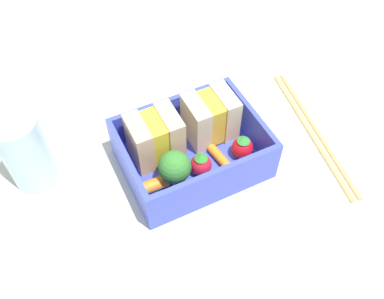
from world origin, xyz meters
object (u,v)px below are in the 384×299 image
object	(u,v)px
drinking_glass	(25,151)
chopstick_pair	(314,130)
carrot_stick_far_left	(152,185)
strawberry_left	(243,147)
broccoli_floret	(175,167)
sandwich_center_left	(210,117)
carrot_stick_left	(222,160)
sandwich_left	(155,138)
strawberry_far_left	(204,163)

from	to	relation	value
drinking_glass	chopstick_pair	bearing A→B (deg)	-14.59
carrot_stick_far_left	strawberry_left	world-z (taller)	strawberry_left
broccoli_floret	chopstick_pair	bearing A→B (deg)	-0.32
drinking_glass	carrot_stick_far_left	bearing A→B (deg)	-36.53
broccoli_floret	chopstick_pair	distance (cm)	19.73
sandwich_center_left	strawberry_left	world-z (taller)	sandwich_center_left
carrot_stick_left	drinking_glass	bearing A→B (deg)	156.99
sandwich_left	drinking_glass	distance (cm)	14.23
sandwich_left	strawberry_far_left	size ratio (longest dim) A/B	1.94
strawberry_left	chopstick_pair	xyz separation A→B (cm)	(10.68, -0.16, -2.25)
sandwich_center_left	chopstick_pair	size ratio (longest dim) A/B	0.28
strawberry_left	chopstick_pair	bearing A→B (deg)	-0.88
sandwich_left	strawberry_far_left	bearing A→B (deg)	-49.68
sandwich_left	sandwich_center_left	bearing A→B (deg)	0.00
carrot_stick_far_left	strawberry_far_left	bearing A→B (deg)	-1.97
broccoli_floret	chopstick_pair	world-z (taller)	broccoli_floret
sandwich_left	chopstick_pair	xyz separation A→B (cm)	(19.73, -4.73, -3.84)
carrot_stick_left	chopstick_pair	distance (cm)	13.46
broccoli_floret	strawberry_left	bearing A→B (deg)	0.37
carrot_stick_far_left	carrot_stick_left	bearing A→B (deg)	-0.82
sandwich_center_left	strawberry_left	xyz separation A→B (cm)	(1.94, -4.56, -1.59)
broccoli_floret	chopstick_pair	size ratio (longest dim) A/B	0.22
sandwich_center_left	carrot_stick_far_left	bearing A→B (deg)	-155.10
sandwich_center_left	carrot_stick_far_left	distance (cm)	10.69
strawberry_far_left	drinking_glass	distance (cm)	19.68
carrot_stick_far_left	chopstick_pair	xyz separation A→B (cm)	(22.09, -0.33, -1.57)
broccoli_floret	strawberry_left	xyz separation A→B (cm)	(8.72, 0.06, -1.36)
broccoli_floret	sandwich_center_left	bearing A→B (deg)	34.26
broccoli_floret	carrot_stick_left	world-z (taller)	broccoli_floret
sandwich_left	sandwich_center_left	size ratio (longest dim) A/B	1.00
carrot_stick_far_left	broccoli_floret	xyz separation A→B (cm)	(2.69, -0.22, 2.04)
chopstick_pair	carrot_stick_left	bearing A→B (deg)	179.13
sandwich_center_left	carrot_stick_left	xyz separation A→B (cm)	(-0.78, -4.52, -2.45)
carrot_stick_far_left	carrot_stick_left	size ratio (longest dim) A/B	0.83
sandwich_left	strawberry_left	xyz separation A→B (cm)	(9.05, -4.56, -1.59)
broccoli_floret	sandwich_left	bearing A→B (deg)	94.07
sandwich_left	carrot_stick_left	distance (cm)	8.16
broccoli_floret	strawberry_left	size ratio (longest dim) A/B	1.49
strawberry_far_left	carrot_stick_left	xyz separation A→B (cm)	(2.42, 0.09, -0.82)
carrot_stick_far_left	carrot_stick_left	world-z (taller)	carrot_stick_far_left
sandwich_center_left	drinking_glass	world-z (taller)	drinking_glass
strawberry_left	broccoli_floret	bearing A→B (deg)	-179.63
sandwich_left	carrot_stick_far_left	bearing A→B (deg)	-118.27
sandwich_center_left	strawberry_left	bearing A→B (deg)	-66.97
strawberry_left	drinking_glass	distance (cm)	24.35
carrot_stick_far_left	strawberry_left	xyz separation A→B (cm)	(11.42, -0.16, 0.68)
sandwich_left	broccoli_floret	world-z (taller)	sandwich_left
broccoli_floret	strawberry_left	world-z (taller)	broccoli_floret
carrot_stick_far_left	strawberry_far_left	size ratio (longest dim) A/B	1.17
carrot_stick_far_left	broccoli_floret	world-z (taller)	broccoli_floret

